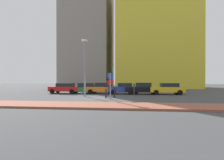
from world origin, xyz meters
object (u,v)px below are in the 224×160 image
parked_car_red (65,88)px  traffic_bollard_near (106,94)px  parking_meter (134,88)px  parked_car_green (85,88)px  parked_car_black (142,88)px  parked_car_orange (102,88)px  parked_car_blue (124,88)px  parked_car_yellow (167,89)px  street_lamp (85,63)px  parking_sign_post (110,83)px  traffic_bollard_mid (115,93)px

parked_car_red → traffic_bollard_near: bearing=-41.8°
parking_meter → parked_car_green: bearing=150.7°
parking_meter → traffic_bollard_near: bearing=-141.4°
parked_car_black → parked_car_orange: bearing=176.9°
parked_car_blue → parked_car_yellow: (5.52, -0.24, 0.02)m
parked_car_black → traffic_bollard_near: (-3.98, -5.70, -0.30)m
parking_meter → street_lamp: bearing=-170.4°
parked_car_orange → parked_car_yellow: 8.60m
street_lamp → parked_car_orange: bearing=75.1°
traffic_bollard_near → parked_car_yellow: bearing=37.7°
parking_sign_post → parking_meter: bearing=57.9°
parked_car_black → traffic_bollard_mid: 5.94m
parked_car_orange → traffic_bollard_near: size_ratio=4.42×
parked_car_blue → traffic_bollard_mid: bearing=-98.8°
parked_car_red → parking_sign_post: 10.42m
parked_car_red → parked_car_blue: 8.37m
parked_car_blue → street_lamp: 6.88m
parked_car_yellow → parking_meter: bearing=-142.9°
street_lamp → traffic_bollard_mid: bearing=-11.8°
parked_car_black → parking_sign_post: (-3.35, -7.02, 0.87)m
parked_car_yellow → parking_sign_post: (-6.54, -6.86, 0.87)m
parked_car_red → parked_car_black: (10.71, -0.32, 0.01)m
parked_car_black → street_lamp: size_ratio=0.69×
parked_car_orange → traffic_bollard_near: (1.42, -6.00, -0.29)m
parked_car_green → parking_sign_post: size_ratio=1.56×
parked_car_red → parking_sign_post: (7.36, -7.33, 0.88)m
parking_meter → traffic_bollard_near: parking_meter is taller
parking_sign_post → parked_car_red: bearing=135.1°
parked_car_red → parking_sign_post: size_ratio=1.59×
parked_car_green → parked_car_blue: (5.50, -0.36, -0.01)m
parked_car_red → parked_car_yellow: size_ratio=0.94×
traffic_bollard_near → parked_car_orange: bearing=103.3°
parked_car_green → traffic_bollard_near: parked_car_green is taller
parked_car_red → street_lamp: (4.08, -4.62, 3.10)m
parked_car_red → parking_meter: 10.33m
parked_car_blue → traffic_bollard_near: bearing=-105.8°
parked_car_yellow → parked_car_orange: bearing=177.0°
parked_car_black → parked_car_green: bearing=176.8°
parked_car_red → parking_meter: (9.65, -3.68, 0.17)m
parked_car_orange → street_lamp: street_lamp is taller
street_lamp → traffic_bollard_near: size_ratio=6.93×
parking_meter → parked_car_blue: bearing=110.4°
parked_car_blue → parking_sign_post: parking_sign_post is taller
parked_car_green → parked_car_yellow: bearing=-3.1°
parked_car_yellow → traffic_bollard_mid: parked_car_yellow is taller
parked_car_orange → traffic_bollard_mid: parked_car_orange is taller
parking_sign_post → traffic_bollard_mid: size_ratio=2.47×
parked_car_orange → street_lamp: (-1.22, -4.60, 3.10)m
parked_car_orange → parked_car_green: bearing=176.6°
traffic_bollard_mid → parked_car_black: bearing=58.1°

